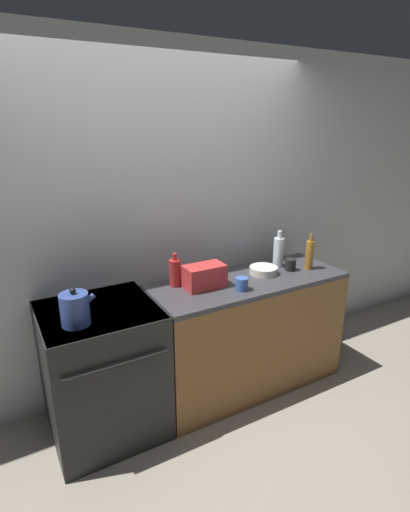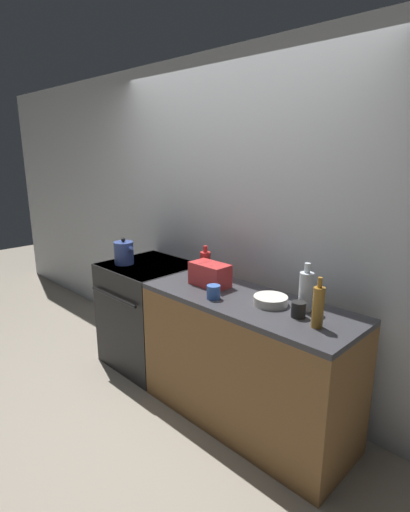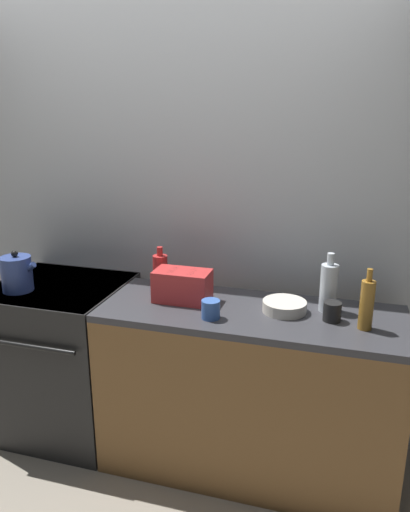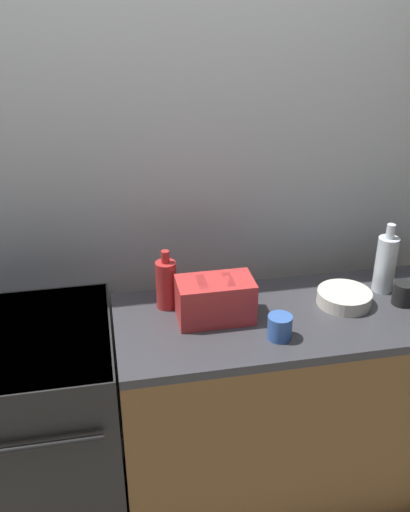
% 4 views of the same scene
% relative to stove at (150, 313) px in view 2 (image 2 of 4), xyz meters
% --- Properties ---
extents(ground_plane, '(12.00, 12.00, 0.00)m').
position_rel_stove_xyz_m(ground_plane, '(0.59, -0.34, -0.47)').
color(ground_plane, gray).
extents(wall_back, '(8.00, 0.05, 2.60)m').
position_rel_stove_xyz_m(wall_back, '(0.59, 0.39, 0.83)').
color(wall_back, silver).
rests_on(wall_back, ground_plane).
extents(stove, '(0.73, 0.72, 0.92)m').
position_rel_stove_xyz_m(stove, '(0.00, 0.00, 0.00)').
color(stove, black).
rests_on(stove, ground_plane).
extents(counter_block, '(1.52, 0.58, 0.92)m').
position_rel_stove_xyz_m(counter_block, '(1.13, -0.05, -0.01)').
color(counter_block, brown).
rests_on(counter_block, ground_plane).
extents(kettle, '(0.21, 0.17, 0.23)m').
position_rel_stove_xyz_m(kettle, '(-0.16, -0.14, 0.55)').
color(kettle, '#33478C').
rests_on(kettle, stove).
extents(toaster, '(0.29, 0.16, 0.17)m').
position_rel_stove_xyz_m(toaster, '(0.76, -0.02, 0.53)').
color(toaster, red).
rests_on(toaster, counter_block).
extents(bottle_clear, '(0.08, 0.08, 0.30)m').
position_rel_stove_xyz_m(bottle_clear, '(1.50, 0.06, 0.57)').
color(bottle_clear, silver).
rests_on(bottle_clear, counter_block).
extents(bottle_red, '(0.08, 0.08, 0.25)m').
position_rel_stove_xyz_m(bottle_red, '(0.59, 0.10, 0.55)').
color(bottle_red, '#B72828').
rests_on(bottle_red, counter_block).
extents(bottle_amber, '(0.06, 0.06, 0.29)m').
position_rel_stove_xyz_m(bottle_amber, '(1.67, -0.11, 0.57)').
color(bottle_amber, '#9E6B23').
rests_on(bottle_amber, counter_block).
extents(cup_blue, '(0.09, 0.09, 0.09)m').
position_rel_stove_xyz_m(cup_blue, '(0.96, -0.20, 0.49)').
color(cup_blue, '#3860B2').
rests_on(cup_blue, counter_block).
extents(cup_black, '(0.09, 0.09, 0.09)m').
position_rel_stove_xyz_m(cup_black, '(1.52, -0.06, 0.49)').
color(cup_black, black).
rests_on(cup_black, counter_block).
extents(bowl, '(0.22, 0.22, 0.06)m').
position_rel_stove_xyz_m(bowl, '(1.29, -0.02, 0.47)').
color(bowl, beige).
rests_on(bowl, counter_block).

